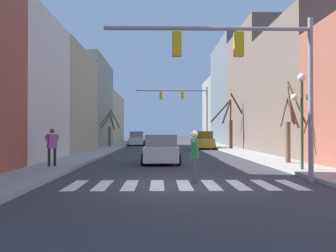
{
  "coord_description": "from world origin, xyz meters",
  "views": [
    {
      "loc": [
        -0.83,
        -13.14,
        1.8
      ],
      "look_at": [
        0.17,
        31.75,
        2.36
      ],
      "focal_mm": 42.0,
      "sensor_mm": 36.0,
      "label": 1
    }
  ],
  "objects_px": {
    "pedestrian_on_left_sidewalk": "(195,152)",
    "street_tree_right_near": "(110,128)",
    "traffic_signal_near": "(248,61)",
    "traffic_signal_far": "(186,103)",
    "street_tree_left_mid": "(230,123)",
    "car_driving_away_lane": "(137,139)",
    "car_parked_right_mid": "(161,150)",
    "street_lamp_right_corner": "(302,101)",
    "street_tree_left_near": "(290,127)",
    "pedestrian_crossing_street": "(52,144)",
    "car_parked_left_near": "(204,141)"
  },
  "relations": [
    {
      "from": "street_tree_left_near",
      "to": "pedestrian_crossing_street",
      "type": "bearing_deg",
      "value": -171.54
    },
    {
      "from": "traffic_signal_near",
      "to": "pedestrian_crossing_street",
      "type": "height_order",
      "value": "traffic_signal_near"
    },
    {
      "from": "traffic_signal_near",
      "to": "street_tree_left_near",
      "type": "xyz_separation_m",
      "value": [
        3.7,
        6.74,
        -2.22
      ]
    },
    {
      "from": "car_parked_right_mid",
      "to": "car_driving_away_lane",
      "type": "relative_size",
      "value": 0.97
    },
    {
      "from": "traffic_signal_near",
      "to": "street_tree_left_mid",
      "type": "distance_m",
      "value": 23.28
    },
    {
      "from": "pedestrian_on_left_sidewalk",
      "to": "street_lamp_right_corner",
      "type": "bearing_deg",
      "value": 133.93
    },
    {
      "from": "car_parked_right_mid",
      "to": "street_tree_left_mid",
      "type": "height_order",
      "value": "street_tree_left_mid"
    },
    {
      "from": "car_parked_right_mid",
      "to": "pedestrian_crossing_street",
      "type": "bearing_deg",
      "value": -57.51
    },
    {
      "from": "street_tree_left_near",
      "to": "street_tree_right_near",
      "type": "relative_size",
      "value": 1.06
    },
    {
      "from": "car_parked_right_mid",
      "to": "pedestrian_crossing_street",
      "type": "xyz_separation_m",
      "value": [
        -5.12,
        -3.26,
        0.45
      ]
    },
    {
      "from": "car_parked_left_near",
      "to": "pedestrian_crossing_street",
      "type": "bearing_deg",
      "value": 155.25
    },
    {
      "from": "pedestrian_on_left_sidewalk",
      "to": "street_tree_left_mid",
      "type": "distance_m",
      "value": 23.68
    },
    {
      "from": "street_tree_left_near",
      "to": "street_tree_right_near",
      "type": "xyz_separation_m",
      "value": [
        -11.95,
        20.97,
        0.13
      ]
    },
    {
      "from": "street_tree_left_near",
      "to": "traffic_signal_far",
      "type": "bearing_deg",
      "value": 99.4
    },
    {
      "from": "car_parked_right_mid",
      "to": "car_driving_away_lane",
      "type": "distance_m",
      "value": 26.74
    },
    {
      "from": "street_lamp_right_corner",
      "to": "street_tree_left_mid",
      "type": "bearing_deg",
      "value": 88.76
    },
    {
      "from": "car_parked_left_near",
      "to": "car_driving_away_lane",
      "type": "distance_m",
      "value": 11.79
    },
    {
      "from": "street_lamp_right_corner",
      "to": "street_tree_left_mid",
      "type": "relative_size",
      "value": 0.8
    },
    {
      "from": "traffic_signal_far",
      "to": "street_tree_left_mid",
      "type": "relative_size",
      "value": 1.53
    },
    {
      "from": "car_parked_left_near",
      "to": "street_tree_left_mid",
      "type": "bearing_deg",
      "value": -139.61
    },
    {
      "from": "traffic_signal_far",
      "to": "street_tree_left_near",
      "type": "xyz_separation_m",
      "value": [
        3.8,
        -22.97,
        -2.89
      ]
    },
    {
      "from": "car_parked_left_near",
      "to": "pedestrian_on_left_sidewalk",
      "type": "relative_size",
      "value": 2.37
    },
    {
      "from": "car_parked_right_mid",
      "to": "pedestrian_crossing_street",
      "type": "distance_m",
      "value": 6.09
    },
    {
      "from": "pedestrian_on_left_sidewalk",
      "to": "street_tree_right_near",
      "type": "relative_size",
      "value": 0.45
    },
    {
      "from": "car_parked_right_mid",
      "to": "street_tree_left_mid",
      "type": "distance_m",
      "value": 16.18
    },
    {
      "from": "street_tree_right_near",
      "to": "street_tree_left_mid",
      "type": "bearing_deg",
      "value": -22.07
    },
    {
      "from": "street_lamp_right_corner",
      "to": "car_parked_left_near",
      "type": "distance_m",
      "value": 22.46
    },
    {
      "from": "car_parked_right_mid",
      "to": "street_lamp_right_corner",
      "type": "bearing_deg",
      "value": 50.19
    },
    {
      "from": "car_parked_left_near",
      "to": "street_tree_left_near",
      "type": "relative_size",
      "value": 1.01
    },
    {
      "from": "car_driving_away_lane",
      "to": "car_parked_right_mid",
      "type": "bearing_deg",
      "value": -173.89
    },
    {
      "from": "traffic_signal_far",
      "to": "car_parked_right_mid",
      "type": "relative_size",
      "value": 1.79
    },
    {
      "from": "car_parked_left_near",
      "to": "street_tree_left_mid",
      "type": "xyz_separation_m",
      "value": [
        2.15,
        -2.53,
        1.76
      ]
    },
    {
      "from": "pedestrian_on_left_sidewalk",
      "to": "pedestrian_crossing_street",
      "type": "relative_size",
      "value": 1.03
    },
    {
      "from": "pedestrian_on_left_sidewalk",
      "to": "pedestrian_crossing_street",
      "type": "height_order",
      "value": "pedestrian_crossing_street"
    },
    {
      "from": "pedestrian_crossing_street",
      "to": "traffic_signal_near",
      "type": "bearing_deg",
      "value": -78.43
    },
    {
      "from": "traffic_signal_far",
      "to": "car_parked_left_near",
      "type": "distance_m",
      "value": 6.05
    },
    {
      "from": "street_tree_left_near",
      "to": "street_tree_left_mid",
      "type": "height_order",
      "value": "street_tree_left_mid"
    },
    {
      "from": "car_parked_left_near",
      "to": "car_parked_right_mid",
      "type": "bearing_deg",
      "value": 165.9
    },
    {
      "from": "traffic_signal_far",
      "to": "car_parked_right_mid",
      "type": "distance_m",
      "value": 22.05
    },
    {
      "from": "street_lamp_right_corner",
      "to": "pedestrian_on_left_sidewalk",
      "type": "xyz_separation_m",
      "value": [
        -4.92,
        -3.27,
        -2.01
      ]
    },
    {
      "from": "traffic_signal_far",
      "to": "car_parked_left_near",
      "type": "height_order",
      "value": "traffic_signal_far"
    },
    {
      "from": "traffic_signal_near",
      "to": "street_lamp_right_corner",
      "type": "bearing_deg",
      "value": 46.33
    },
    {
      "from": "street_tree_left_near",
      "to": "street_tree_left_mid",
      "type": "xyz_separation_m",
      "value": [
        -0.22,
        16.21,
        0.58
      ]
    },
    {
      "from": "car_parked_right_mid",
      "to": "traffic_signal_far",
      "type": "bearing_deg",
      "value": 172.32
    },
    {
      "from": "car_parked_right_mid",
      "to": "pedestrian_crossing_street",
      "type": "height_order",
      "value": "pedestrian_crossing_street"
    },
    {
      "from": "traffic_signal_near",
      "to": "car_driving_away_lane",
      "type": "distance_m",
      "value": 35.48
    },
    {
      "from": "traffic_signal_near",
      "to": "traffic_signal_far",
      "type": "relative_size",
      "value": 0.92
    },
    {
      "from": "traffic_signal_far",
      "to": "traffic_signal_near",
      "type": "bearing_deg",
      "value": -89.81
    },
    {
      "from": "traffic_signal_far",
      "to": "car_driving_away_lane",
      "type": "xyz_separation_m",
      "value": [
        -5.74,
        5.12,
        -4.09
      ]
    },
    {
      "from": "street_lamp_right_corner",
      "to": "traffic_signal_near",
      "type": "bearing_deg",
      "value": -133.67
    }
  ]
}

